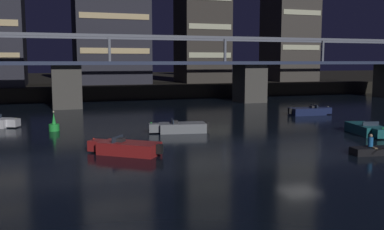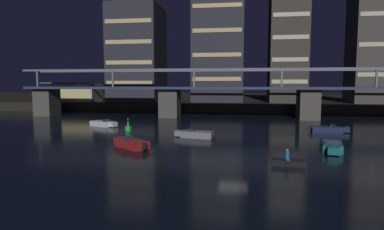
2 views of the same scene
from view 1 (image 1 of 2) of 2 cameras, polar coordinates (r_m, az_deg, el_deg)
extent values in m
plane|color=black|center=(28.95, 14.10, -5.13)|extent=(400.00, 400.00, 0.00)
cube|color=black|center=(107.07, -10.32, 4.40)|extent=(240.00, 80.00, 2.20)
cube|color=#4C4944|center=(57.98, -16.27, 3.64)|extent=(3.60, 4.40, 5.55)
cube|color=#4C4944|center=(64.55, 7.63, 4.19)|extent=(3.60, 4.40, 5.55)
cube|color=#2D3856|center=(59.86, -3.70, 6.88)|extent=(84.37, 6.40, 0.45)
cube|color=slate|center=(57.15, -2.97, 10.31)|extent=(84.37, 0.36, 0.36)
cube|color=slate|center=(62.74, -4.42, 10.02)|extent=(84.37, 0.36, 0.36)
cube|color=slate|center=(55.48, -10.87, 8.64)|extent=(0.30, 0.30, 3.20)
cube|color=slate|center=(59.67, 4.39, 8.63)|extent=(0.30, 0.30, 3.20)
cube|color=slate|center=(67.34, 16.90, 8.18)|extent=(0.30, 0.30, 3.20)
cube|color=#282833|center=(77.60, -10.90, 14.31)|extent=(12.08, 12.18, 27.35)
cube|color=beige|center=(70.92, -10.06, 8.36)|extent=(11.12, 0.10, 0.90)
cube|color=beige|center=(71.26, -10.16, 12.76)|extent=(11.12, 0.10, 0.90)
cube|color=#38332D|center=(79.03, 1.35, 13.15)|extent=(8.38, 8.14, 24.20)
cube|color=beige|center=(74.75, 2.42, 7.91)|extent=(7.71, 0.10, 0.90)
cube|color=beige|center=(74.97, 2.44, 11.62)|extent=(7.71, 0.10, 0.90)
cube|color=beige|center=(82.88, 14.26, 8.66)|extent=(7.81, 0.10, 0.90)
cube|color=beige|center=(83.31, 14.40, 13.01)|extent=(7.81, 0.10, 0.90)
cube|color=gray|center=(36.76, -1.28, -1.69)|extent=(4.16, 2.43, 0.80)
cube|color=gray|center=(36.51, -5.02, -1.69)|extent=(1.05, 1.13, 0.70)
cube|color=#283342|center=(36.57, -2.60, -0.82)|extent=(0.33, 1.35, 0.36)
cube|color=#262628|center=(36.61, -2.21, -0.90)|extent=(0.49, 0.62, 0.24)
cube|color=black|center=(37.09, 2.02, -1.45)|extent=(0.42, 0.42, 0.60)
sphere|color=#33D84C|center=(36.44, -5.42, -1.03)|extent=(0.12, 0.12, 0.12)
cube|color=maroon|center=(28.44, -8.30, -4.38)|extent=(4.19, 3.82, 0.80)
cube|color=maroon|center=(29.60, -12.45, -3.92)|extent=(1.32, 1.33, 0.70)
cube|color=#283342|center=(28.73, -9.83, -3.12)|extent=(0.90, 1.13, 0.36)
cube|color=#262628|center=(28.62, -9.38, -3.27)|extent=(0.66, 0.69, 0.24)
cube|color=black|center=(27.51, -4.30, -4.51)|extent=(0.51, 0.51, 0.60)
sphere|color=red|center=(29.65, -12.88, -3.07)|extent=(0.12, 0.12, 0.12)
cube|color=#19234C|center=(50.25, 14.99, 0.46)|extent=(4.01, 2.02, 0.80)
cube|color=#19234C|center=(51.49, 17.31, 0.59)|extent=(0.95, 1.04, 0.70)
cube|color=#283342|center=(50.62, 15.85, 1.14)|extent=(0.18, 1.35, 0.36)
cube|color=#262628|center=(50.50, 15.60, 1.07)|extent=(0.43, 0.58, 0.24)
cube|color=black|center=(49.19, 12.83, 0.50)|extent=(0.38, 0.38, 0.60)
sphere|color=beige|center=(51.58, 17.56, 1.07)|extent=(0.12, 0.12, 0.12)
cube|color=#196066|center=(38.80, 21.93, -1.74)|extent=(2.62, 4.21, 0.80)
cube|color=#196066|center=(36.71, 23.67, -2.22)|extent=(1.16, 1.10, 0.70)
cube|color=#283342|center=(37.98, 22.56, -1.07)|extent=(1.34, 0.39, 0.36)
cube|color=#262628|center=(38.20, 22.38, -1.10)|extent=(0.63, 0.51, 0.24)
cube|color=black|center=(40.68, 20.53, -1.14)|extent=(0.43, 0.43, 0.60)
sphere|color=#33D84C|center=(36.43, 23.90, -1.62)|extent=(0.12, 0.12, 0.12)
cube|color=silver|center=(42.61, -22.54, -0.94)|extent=(1.24, 1.28, 0.70)
sphere|color=beige|center=(42.43, -22.27, -0.38)|extent=(0.12, 0.12, 0.12)
cylinder|color=green|center=(39.35, -17.77, -1.59)|extent=(0.90, 0.90, 0.60)
cone|color=green|center=(39.24, -17.81, -0.43)|extent=(0.36, 0.36, 1.00)
sphere|color=#F2EAB2|center=(39.17, -17.85, 0.41)|extent=(0.16, 0.16, 0.16)
cube|color=black|center=(30.44, 22.65, -4.41)|extent=(2.73, 1.47, 0.48)
cube|color=#7F6647|center=(30.39, 22.67, -3.91)|extent=(0.34, 1.01, 0.06)
cylinder|color=#1E66B2|center=(30.27, 22.54, -3.31)|extent=(0.32, 0.32, 0.60)
sphere|color=tan|center=(30.21, 22.58, -2.54)|extent=(0.22, 0.22, 0.22)
cylinder|color=olive|center=(29.51, 23.78, -4.14)|extent=(0.27, 1.51, 0.59)
camera|label=2|loc=(16.40, 87.02, 2.47)|focal=30.27mm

